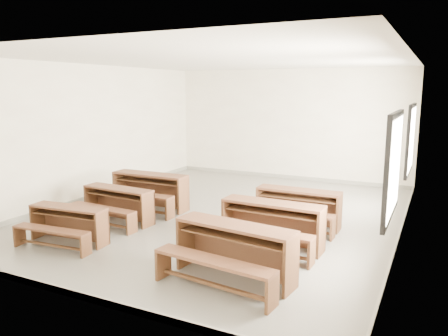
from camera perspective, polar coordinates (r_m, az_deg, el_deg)
The scene contains 7 objects.
room at distance 8.94m, azimuth 0.52°, elevation 7.18°, with size 8.50×8.50×3.20m.
desk_set_0 at distance 8.02m, azimuth -19.80°, elevation -6.66°, with size 1.48×0.86×0.64m.
desk_set_1 at distance 8.97m, azimuth -13.82°, elevation -4.38°, with size 1.58×0.89×0.69m.
desk_set_2 at distance 9.80m, azimuth -9.80°, elevation -2.65°, with size 1.77×0.93×0.79m.
desk_set_3 at distance 6.13m, azimuth 1.14°, elevation -10.42°, with size 1.84×1.10×0.79m.
desk_set_4 at distance 7.35m, azimuth 6.16°, elevation -6.99°, with size 1.74×0.94×0.77m.
desk_set_5 at distance 8.53m, azimuth 9.56°, elevation -4.83°, with size 1.62×0.84×0.73m.
Camera 1 is at (3.98, -8.04, 2.62)m, focal length 35.00 mm.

